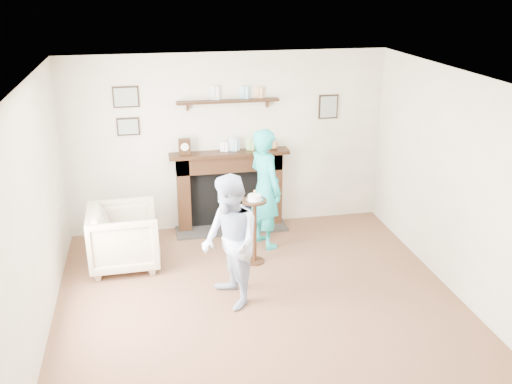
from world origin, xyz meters
TOP-DOWN VIEW (x-y plane):
  - ground at (0.00, 0.00)m, footprint 5.00×5.00m
  - room_shell at (0.00, 0.69)m, footprint 4.54×5.02m
  - armchair at (-1.48, 1.49)m, footprint 0.88×0.86m
  - man at (-0.32, 0.34)m, footprint 0.71×0.84m
  - woman at (0.37, 1.73)m, footprint 0.57×0.69m
  - pedestal_table at (0.13, 1.25)m, footprint 0.31×0.31m

SIDE VIEW (x-z plane):
  - ground at x=0.00m, z-range 0.00..0.00m
  - armchair at x=-1.48m, z-range -0.39..0.39m
  - man at x=-0.32m, z-range -0.75..0.75m
  - woman at x=0.37m, z-range -0.81..0.81m
  - pedestal_table at x=0.13m, z-range 0.11..1.10m
  - room_shell at x=0.00m, z-range 0.36..2.88m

